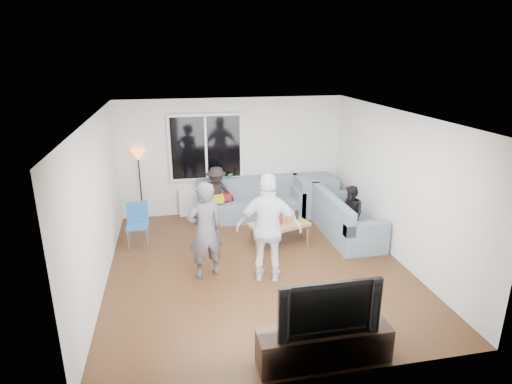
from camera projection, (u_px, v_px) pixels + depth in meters
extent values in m
cube|color=#56351C|center=(257.00, 267.00, 7.39)|extent=(5.00, 5.50, 0.04)
cube|color=white|center=(257.00, 114.00, 6.56)|extent=(5.00, 5.50, 0.04)
cube|color=silver|center=(233.00, 156.00, 9.55)|extent=(5.00, 0.04, 2.60)
cube|color=silver|center=(311.00, 279.00, 4.40)|extent=(5.00, 0.04, 2.60)
cube|color=silver|center=(96.00, 205.00, 6.50)|extent=(0.04, 5.50, 2.60)
cube|color=silver|center=(398.00, 186.00, 7.45)|extent=(0.04, 5.50, 2.60)
cube|color=white|center=(206.00, 147.00, 9.29)|extent=(1.62, 0.06, 1.47)
cube|color=black|center=(206.00, 148.00, 9.25)|extent=(1.50, 0.02, 1.35)
cube|color=white|center=(206.00, 148.00, 9.24)|extent=(0.05, 0.03, 1.35)
cube|color=silver|center=(208.00, 201.00, 9.64)|extent=(1.30, 0.12, 0.62)
imported|color=#306428|center=(229.00, 180.00, 9.55)|extent=(0.20, 0.17, 0.35)
imported|color=white|center=(201.00, 185.00, 9.46)|extent=(0.19, 0.19, 0.19)
cube|color=slate|center=(314.00, 195.00, 9.70)|extent=(0.85, 0.85, 0.85)
cube|color=gold|center=(215.00, 198.00, 9.23)|extent=(0.39, 0.34, 0.14)
cube|color=maroon|center=(222.00, 197.00, 9.33)|extent=(0.38, 0.32, 0.13)
cube|color=#A07F4D|center=(279.00, 233.00, 8.23)|extent=(1.23, 0.91, 0.40)
cylinder|color=maroon|center=(278.00, 220.00, 8.12)|extent=(0.17, 0.17, 0.17)
imported|color=#48474C|center=(205.00, 231.00, 6.81)|extent=(0.68, 0.55, 1.62)
imported|color=silver|center=(269.00, 229.00, 6.68)|extent=(1.13, 0.72, 1.78)
imported|color=black|center=(351.00, 213.00, 8.28)|extent=(0.55, 0.63, 1.09)
imported|color=black|center=(217.00, 194.00, 9.26)|extent=(0.84, 0.56, 1.20)
cube|color=#36241B|center=(324.00, 345.00, 5.04)|extent=(1.60, 0.40, 0.44)
imported|color=black|center=(326.00, 304.00, 4.87)|extent=(1.20, 0.16, 0.69)
cylinder|color=black|center=(297.00, 215.00, 8.33)|extent=(0.07, 0.07, 0.19)
cylinder|color=#D2620C|center=(261.00, 217.00, 8.16)|extent=(0.07, 0.07, 0.22)
cylinder|color=#E95C14|center=(289.00, 218.00, 8.12)|extent=(0.07, 0.07, 0.24)
cylinder|color=#331E0B|center=(281.00, 215.00, 8.26)|extent=(0.07, 0.07, 0.23)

